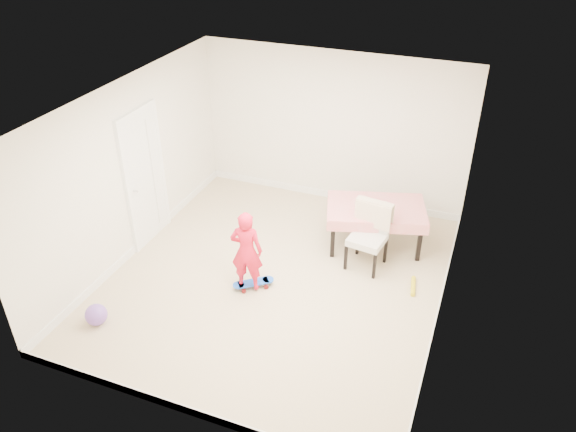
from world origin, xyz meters
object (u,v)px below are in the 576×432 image
at_px(dining_table, 375,226).
at_px(child, 247,253).
at_px(dining_chair, 367,237).
at_px(balloon, 96,315).
at_px(skateboard, 253,284).

xyz_separation_m(dining_table, child, (-1.35, -1.68, 0.26)).
distance_m(dining_chair, balloon, 3.78).
relative_size(dining_table, child, 1.22).
height_order(dining_chair, child, child).
height_order(child, balloon, child).
bearing_deg(dining_chair, balloon, -131.88).
xyz_separation_m(dining_chair, balloon, (-2.87, -2.43, -0.35)).
height_order(dining_table, skateboard, dining_table).
bearing_deg(skateboard, dining_table, 13.36).
bearing_deg(dining_table, skateboard, -145.10).
bearing_deg(dining_chair, child, -133.50).
xyz_separation_m(dining_table, dining_chair, (0.02, -0.58, 0.16)).
xyz_separation_m(dining_table, skateboard, (-1.30, -1.63, -0.29)).
bearing_deg(skateboard, child, -175.20).
height_order(dining_table, balloon, dining_table).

